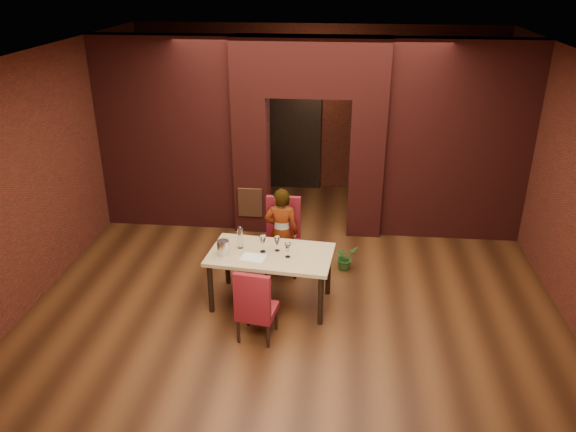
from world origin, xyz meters
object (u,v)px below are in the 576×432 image
(dining_table, at_px, (271,278))
(wine_glass_a, at_px, (263,244))
(water_bottle, at_px, (240,237))
(wine_bucket, at_px, (223,248))
(chair_far, at_px, (282,237))
(person_seated, at_px, (281,233))
(chair_near, at_px, (257,302))
(wine_glass_c, at_px, (288,250))
(wine_glass_b, at_px, (277,244))
(potted_plant, at_px, (345,257))

(dining_table, bearing_deg, wine_glass_a, 172.64)
(water_bottle, bearing_deg, wine_bucket, -132.40)
(wine_glass_a, bearing_deg, water_bottle, 165.14)
(chair_far, bearing_deg, person_seated, -88.06)
(person_seated, relative_size, wine_glass_a, 5.98)
(chair_near, bearing_deg, wine_bucket, -43.09)
(chair_far, distance_m, wine_bucket, 1.20)
(wine_glass_a, bearing_deg, person_seated, 77.87)
(wine_glass_a, height_order, wine_bucket, wine_glass_a)
(dining_table, bearing_deg, wine_bucket, -165.41)
(chair_far, height_order, water_bottle, chair_far)
(dining_table, relative_size, chair_far, 1.44)
(wine_glass_c, height_order, wine_bucket, wine_glass_c)
(chair_near, relative_size, person_seated, 0.71)
(person_seated, bearing_deg, chair_near, 85.59)
(wine_glass_c, distance_m, water_bottle, 0.68)
(dining_table, xyz_separation_m, wine_glass_b, (0.08, 0.08, 0.48))
(dining_table, relative_size, person_seated, 1.18)
(dining_table, bearing_deg, wine_glass_c, -14.43)
(dining_table, relative_size, potted_plant, 4.31)
(wine_glass_c, bearing_deg, person_seated, 101.97)
(wine_glass_a, bearing_deg, dining_table, -12.65)
(chair_far, bearing_deg, wine_bucket, -124.37)
(wine_glass_c, relative_size, water_bottle, 0.64)
(wine_glass_a, distance_m, potted_plant, 1.62)
(wine_bucket, xyz_separation_m, water_bottle, (0.19, 0.21, 0.06))
(chair_far, height_order, chair_near, chair_far)
(dining_table, distance_m, potted_plant, 1.43)
(person_seated, xyz_separation_m, wine_bucket, (-0.66, -0.86, 0.17))
(chair_near, relative_size, water_bottle, 3.12)
(chair_near, bearing_deg, potted_plant, -111.96)
(person_seated, bearing_deg, wine_glass_a, 77.91)
(dining_table, distance_m, person_seated, 0.83)
(chair_near, xyz_separation_m, wine_glass_a, (-0.04, 0.79, 0.38))
(chair_far, xyz_separation_m, chair_near, (-0.12, -1.64, -0.07))
(wine_glass_c, bearing_deg, wine_glass_b, 134.69)
(chair_far, distance_m, wine_glass_b, 0.84)
(wine_glass_b, relative_size, water_bottle, 0.65)
(wine_glass_a, xyz_separation_m, wine_glass_c, (0.34, -0.11, -0.01))
(dining_table, xyz_separation_m, wine_glass_a, (-0.11, 0.02, 0.49))
(chair_near, height_order, wine_glass_b, chair_near)
(chair_far, relative_size, person_seated, 0.82)
(dining_table, bearing_deg, wine_glass_b, 50.17)
(chair_far, xyz_separation_m, wine_glass_a, (-0.16, -0.84, 0.31))
(wine_glass_a, distance_m, wine_glass_b, 0.19)
(water_bottle, bearing_deg, dining_table, -14.30)
(chair_near, xyz_separation_m, water_bottle, (-0.35, 0.88, 0.42))
(dining_table, xyz_separation_m, wine_bucket, (-0.61, -0.10, 0.47))
(wine_glass_b, bearing_deg, chair_near, -99.54)
(wine_bucket, xyz_separation_m, potted_plant, (1.58, 1.12, -0.66))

